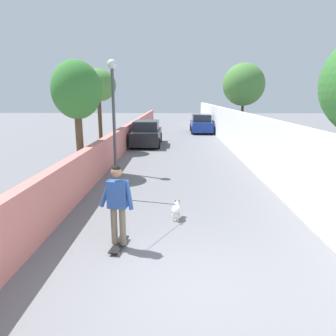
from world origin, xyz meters
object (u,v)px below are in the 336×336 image
at_px(tree_left_distant, 98,86).
at_px(skateboard, 119,244).
at_px(dog, 176,209).
at_px(lamp_post, 113,97).
at_px(tree_left_far, 77,91).
at_px(car_far, 201,124).
at_px(car_near, 147,134).
at_px(tree_right_mid, 244,85).
at_px(person_skateboarder, 117,199).

height_order(tree_left_distant, skateboard, tree_left_distant).
distance_m(skateboard, dog, 1.96).
bearing_deg(lamp_post, tree_left_far, 107.24).
bearing_deg(tree_left_distant, car_far, -33.94).
relative_size(lamp_post, dog, 2.40).
xyz_separation_m(lamp_post, car_near, (7.43, -0.60, -2.30)).
distance_m(tree_right_mid, tree_left_far, 14.38).
relative_size(person_skateboarder, car_far, 0.43).
bearing_deg(lamp_post, dog, -153.47).
bearing_deg(tree_left_far, tree_left_distant, 5.06).
bearing_deg(car_near, car_far, -29.29).
height_order(skateboard, car_far, car_far).
distance_m(dog, car_far, 19.62).
bearing_deg(person_skateboarder, tree_left_distant, 14.75).
bearing_deg(tree_left_far, lamp_post, -72.76).
relative_size(tree_left_far, car_far, 1.14).
bearing_deg(tree_left_distant, person_skateboarder, -165.25).
height_order(tree_left_distant, car_far, tree_left_distant).
height_order(tree_left_far, tree_left_distant, tree_left_distant).
bearing_deg(lamp_post, person_skateboarder, -168.88).
bearing_deg(person_skateboarder, car_far, -9.05).
bearing_deg(car_near, tree_left_far, 166.46).
distance_m(tree_left_distant, dog, 11.34).
relative_size(skateboard, car_far, 0.21).
bearing_deg(skateboard, car_far, -9.05).
xyz_separation_m(tree_right_mid, skateboard, (-17.55, 6.06, -3.79)).
xyz_separation_m(person_skateboarder, dog, (1.55, -1.17, -0.77)).
bearing_deg(skateboard, tree_left_distant, 14.75).
distance_m(tree_right_mid, skateboard, 18.95).
relative_size(tree_right_mid, skateboard, 6.55).
height_order(tree_left_far, skateboard, tree_left_far).
height_order(tree_left_far, car_far, tree_left_far).
relative_size(lamp_post, person_skateboarder, 2.67).
bearing_deg(tree_right_mid, person_skateboarder, 160.94).
height_order(tree_right_mid, lamp_post, tree_right_mid).
bearing_deg(tree_right_mid, tree_left_distant, 123.39).
bearing_deg(dog, skateboard, 142.90).
relative_size(dog, car_near, 0.44).
relative_size(person_skateboarder, car_near, 0.39).
relative_size(tree_right_mid, car_near, 1.28).
height_order(tree_left_distant, person_skateboarder, tree_left_distant).
bearing_deg(lamp_post, car_far, -17.56).
height_order(person_skateboarder, dog, person_skateboarder).
xyz_separation_m(lamp_post, dog, (-4.89, -2.44, -2.74)).
bearing_deg(person_skateboarder, lamp_post, 11.12).
relative_size(tree_right_mid, car_far, 1.40).
height_order(lamp_post, skateboard, lamp_post).
xyz_separation_m(tree_left_distant, dog, (-9.99, -4.21, -3.31)).
distance_m(tree_left_far, tree_left_distant, 5.53).
distance_m(lamp_post, car_near, 7.80).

